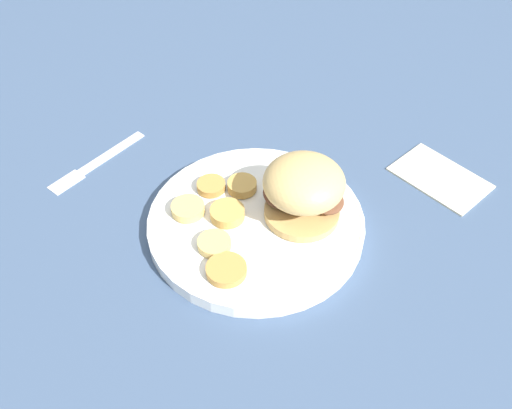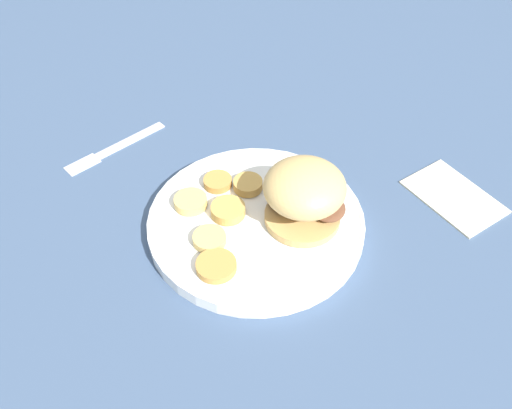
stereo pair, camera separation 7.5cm
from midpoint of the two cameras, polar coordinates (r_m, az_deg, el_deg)
ground_plane at (r=0.79m, az=2.74°, el=-2.43°), size 4.00×4.00×0.00m
dinner_plate at (r=0.78m, az=2.77°, el=-1.88°), size 0.28×0.28×0.02m
sandwich at (r=0.75m, az=7.43°, el=0.89°), size 0.11×0.12×0.09m
potato_round_0 at (r=0.71m, az=-0.51°, el=-6.15°), size 0.05×0.05×0.01m
potato_round_1 at (r=0.81m, az=1.89°, el=1.78°), size 0.04×0.04×0.01m
potato_round_2 at (r=0.74m, az=-1.55°, el=-3.44°), size 0.04×0.04×0.01m
potato_round_3 at (r=0.79m, az=-3.53°, el=0.13°), size 0.04×0.04×0.01m
potato_round_4 at (r=0.81m, az=-1.03°, el=2.06°), size 0.04×0.04×0.01m
potato_round_5 at (r=0.77m, az=0.10°, el=-0.69°), size 0.04×0.04×0.01m
fork at (r=0.92m, az=-11.03°, el=5.22°), size 0.16×0.07×0.00m
napkin at (r=0.88m, az=20.72°, el=0.63°), size 0.13×0.15×0.01m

